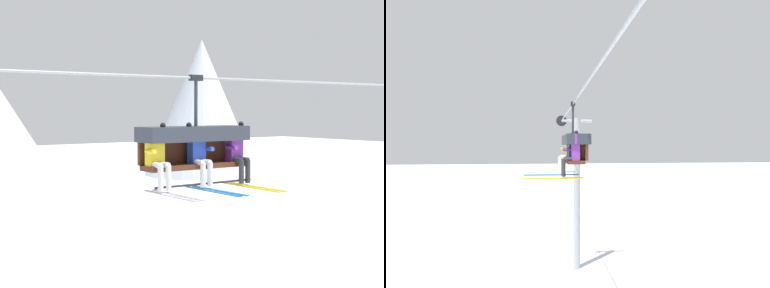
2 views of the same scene
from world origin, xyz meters
TOP-DOWN VIEW (x-y plane):
  - lift_tower_near at (-7.55, -0.02)m, footprint 0.36×1.88m
  - lift_cable at (-0.06, -0.80)m, footprint 16.98×0.05m
  - chairlift_chair at (-1.25, -0.73)m, footprint 2.41×0.74m
  - skier_yellow at (-2.23, -0.94)m, footprint 0.48×1.70m
  - skier_blue at (-1.25, -0.94)m, footprint 0.48×1.70m
  - skier_purple at (-0.25, -0.94)m, footprint 0.48×1.70m

SIDE VIEW (x-z plane):
  - lift_tower_near at x=-7.55m, z-range 0.17..8.16m
  - skier_yellow at x=-2.23m, z-range 5.51..6.84m
  - skier_blue at x=-1.25m, z-range 5.51..6.84m
  - skier_purple at x=-0.25m, z-range 5.51..6.84m
  - chairlift_chair at x=-1.25m, z-range 5.35..7.54m
  - lift_cable at x=-0.06m, z-range 7.69..7.74m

